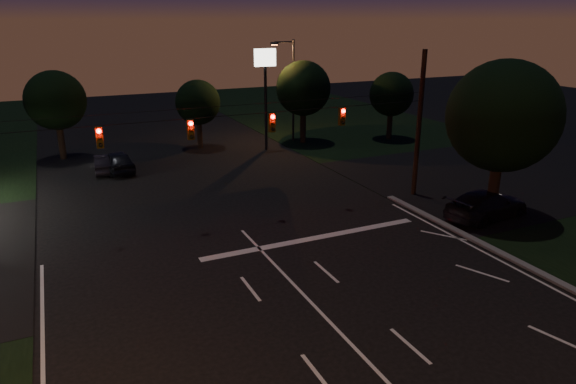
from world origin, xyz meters
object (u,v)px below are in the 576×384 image
car_oncoming_b (105,163)px  car_cross (487,205)px  utility_pole_right (413,194)px  tree_right_near (501,117)px  car_oncoming_a (117,161)px

car_oncoming_b → car_cross: 26.29m
car_oncoming_b → car_cross: car_cross is taller
utility_pole_right → tree_right_near: size_ratio=1.03×
car_cross → utility_pole_right: bearing=4.8°
car_oncoming_b → car_cross: size_ratio=0.73×
tree_right_near → car_oncoming_a: tree_right_near is taller
tree_right_near → car_oncoming_b: bearing=135.6°
utility_pole_right → car_oncoming_b: size_ratio=2.27×
utility_pole_right → car_oncoming_b: utility_pole_right is taller
tree_right_near → car_oncoming_a: 26.05m
tree_right_near → car_oncoming_b: (-18.88, 18.52, -5.02)m
utility_pole_right → tree_right_near: 7.61m
car_oncoming_b → car_oncoming_a: bearing=161.2°
tree_right_near → car_cross: bearing=-156.6°
utility_pole_right → tree_right_near: (1.53, -4.83, 5.68)m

